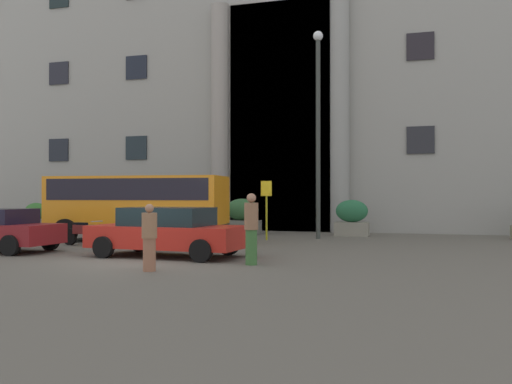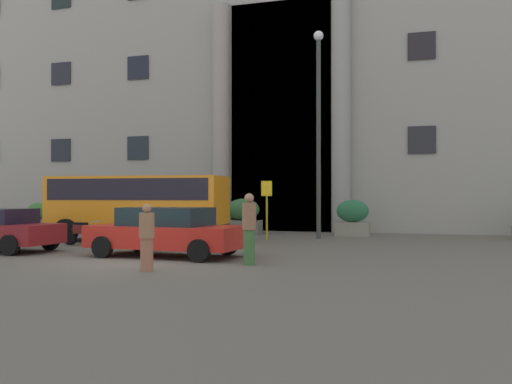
# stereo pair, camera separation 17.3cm
# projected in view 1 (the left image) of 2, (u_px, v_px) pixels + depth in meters

# --- Properties ---
(ground_plane) EXTENTS (80.00, 64.00, 0.12)m
(ground_plane) POSITION_uv_depth(u_px,v_px,m) (143.00, 262.00, 15.10)
(ground_plane) COLOR #58544A
(office_building_facade) EXTENTS (43.04, 9.71, 19.84)m
(office_building_facade) POSITION_uv_depth(u_px,v_px,m) (288.00, 56.00, 31.92)
(office_building_facade) COLOR gray
(office_building_facade) RESTS_ON ground_plane
(orange_minibus) EXTENTS (7.00, 3.02, 2.52)m
(orange_minibus) POSITION_uv_depth(u_px,v_px,m) (138.00, 202.00, 21.29)
(orange_minibus) COLOR orange
(orange_minibus) RESTS_ON ground_plane
(bus_stop_sign) EXTENTS (0.44, 0.08, 2.36)m
(bus_stop_sign) POSITION_uv_depth(u_px,v_px,m) (266.00, 203.00, 21.93)
(bus_stop_sign) COLOR #9A9917
(bus_stop_sign) RESTS_ON ground_plane
(hedge_planter_far_west) EXTENTS (1.64, 0.89, 1.63)m
(hedge_planter_far_west) POSITION_uv_depth(u_px,v_px,m) (242.00, 217.00, 25.40)
(hedge_planter_far_west) COLOR slate
(hedge_planter_far_west) RESTS_ON ground_plane
(hedge_planter_entrance_right) EXTENTS (1.76, 0.92, 1.68)m
(hedge_planter_entrance_right) POSITION_uv_depth(u_px,v_px,m) (151.00, 215.00, 26.58)
(hedge_planter_entrance_right) COLOR slate
(hedge_planter_entrance_right) RESTS_ON ground_plane
(hedge_planter_east) EXTENTS (1.47, 0.82, 1.59)m
(hedge_planter_east) POSITION_uv_depth(u_px,v_px,m) (352.00, 218.00, 24.10)
(hedge_planter_east) COLOR gray
(hedge_planter_east) RESTS_ON ground_plane
(hedge_planter_west) EXTENTS (1.42, 0.82, 1.40)m
(hedge_planter_west) POSITION_uv_depth(u_px,v_px,m) (36.00, 217.00, 28.74)
(hedge_planter_west) COLOR slate
(hedge_planter_west) RESTS_ON ground_plane
(parked_compact_extra) EXTENTS (4.59, 2.30, 1.43)m
(parked_compact_extra) POSITION_uv_depth(u_px,v_px,m) (168.00, 231.00, 15.91)
(parked_compact_extra) COLOR red
(parked_compact_extra) RESTS_ON ground_plane
(scooter_by_planter) EXTENTS (2.00, 0.66, 0.89)m
(scooter_by_planter) POSITION_uv_depth(u_px,v_px,m) (83.00, 233.00, 19.30)
(scooter_by_planter) COLOR black
(scooter_by_planter) RESTS_ON ground_plane
(pedestrian_woman_dark_dress) EXTENTS (0.36, 0.36, 1.58)m
(pedestrian_woman_dark_dress) POSITION_uv_depth(u_px,v_px,m) (149.00, 238.00, 12.83)
(pedestrian_woman_dark_dress) COLOR #935F45
(pedestrian_woman_dark_dress) RESTS_ON ground_plane
(pedestrian_woman_with_bag) EXTENTS (0.36, 0.36, 1.83)m
(pedestrian_woman_with_bag) POSITION_uv_depth(u_px,v_px,m) (251.00, 228.00, 14.01)
(pedestrian_woman_with_bag) COLOR #376531
(pedestrian_woman_with_bag) RESTS_ON ground_plane
(lamppost_plaza_centre) EXTENTS (0.40, 0.40, 8.56)m
(lamppost_plaza_centre) POSITION_uv_depth(u_px,v_px,m) (318.00, 119.00, 22.54)
(lamppost_plaza_centre) COLOR #343A35
(lamppost_plaza_centre) RESTS_ON ground_plane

